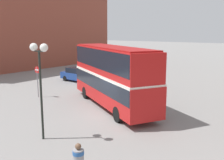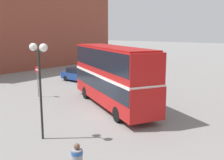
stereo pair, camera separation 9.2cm
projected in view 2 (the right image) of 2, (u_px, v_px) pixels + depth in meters
name	position (u px, v px, depth m)	size (l,w,h in m)	color
ground_plane	(109.00, 116.00, 18.22)	(240.00, 240.00, 0.00)	gray
building_row_left	(25.00, 24.00, 43.00)	(10.07, 31.83, 13.75)	brown
double_decker_bus	(112.00, 73.00, 20.01)	(10.59, 7.33, 4.66)	red
parked_car_kerb_far	(78.00, 75.00, 30.55)	(4.39, 2.01, 1.62)	navy
street_lamp_twin_globe	(39.00, 63.00, 13.56)	(1.26, 0.42, 5.19)	black
no_entry_sign	(38.00, 77.00, 23.07)	(0.62, 0.08, 2.76)	gray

